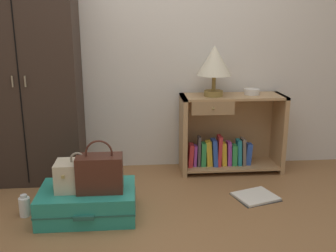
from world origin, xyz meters
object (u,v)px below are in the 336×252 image
at_px(bowl, 252,92).
at_px(wardrobe, 27,77).
at_px(train_case, 78,175).
at_px(bottle, 25,206).
at_px(suitcase_large, 88,202).
at_px(handbag, 100,173).
at_px(bookshelf, 228,135).
at_px(open_book_on_floor, 256,197).
at_px(table_lamp, 214,62).

bearing_deg(bowl, wardrobe, -178.04).
height_order(train_case, bottle, train_case).
height_order(suitcase_large, handbag, handbag).
xyz_separation_m(bookshelf, bottle, (-1.69, -0.79, -0.27)).
xyz_separation_m(handbag, open_book_on_floor, (1.22, 0.23, -0.34)).
xyz_separation_m(bookshelf, bowl, (0.21, 0.01, 0.41)).
relative_size(table_lamp, bottle, 2.70).
bearing_deg(bowl, open_book_on_floor, -100.23).
xyz_separation_m(bookshelf, suitcase_large, (-1.23, -0.82, -0.24)).
height_order(table_lamp, open_book_on_floor, table_lamp).
distance_m(table_lamp, bowl, 0.46).
xyz_separation_m(wardrobe, open_book_on_floor, (1.89, -0.57, -0.92)).
bearing_deg(bottle, handbag, -7.69).
distance_m(table_lamp, handbag, 1.45).
bearing_deg(handbag, bookshelf, 37.53).
height_order(wardrobe, table_lamp, wardrobe).
relative_size(wardrobe, handbag, 4.86).
distance_m(suitcase_large, handbag, 0.27).
relative_size(wardrobe, suitcase_large, 2.65).
relative_size(bowl, handbag, 0.37).
relative_size(bowl, bottle, 0.83).
height_order(table_lamp, train_case, table_lamp).
distance_m(suitcase_large, train_case, 0.22).
distance_m(wardrobe, suitcase_large, 1.25).
xyz_separation_m(bookshelf, open_book_on_floor, (0.10, -0.63, -0.34)).
distance_m(handbag, bottle, 0.63).
distance_m(table_lamp, open_book_on_floor, 1.22).
xyz_separation_m(wardrobe, suitcase_large, (0.56, -0.76, -0.82)).
bearing_deg(suitcase_large, wardrobe, 126.32).
height_order(handbag, open_book_on_floor, handbag).
distance_m(table_lamp, train_case, 1.55).
xyz_separation_m(bookshelf, handbag, (-1.13, -0.87, 0.01)).
xyz_separation_m(bowl, suitcase_large, (-1.44, -0.83, -0.65)).
relative_size(suitcase_large, bottle, 4.16).
xyz_separation_m(handbag, bottle, (-0.57, 0.08, -0.27)).
bearing_deg(wardrobe, bowl, 1.96).
bearing_deg(bottle, train_case, -4.71).
distance_m(bowl, suitcase_large, 1.79).
distance_m(table_lamp, suitcase_large, 1.62).
xyz_separation_m(bookshelf, train_case, (-1.29, -0.82, -0.02)).
distance_m(table_lamp, bottle, 1.96).
bearing_deg(suitcase_large, table_lamp, 36.37).
bearing_deg(train_case, wardrobe, 123.48).
bearing_deg(open_book_on_floor, train_case, -172.10).
relative_size(wardrobe, train_case, 5.82).
height_order(bowl, suitcase_large, bowl).
height_order(bookshelf, bowl, bowl).
distance_m(train_case, open_book_on_floor, 1.43).
relative_size(table_lamp, suitcase_large, 0.65).
bearing_deg(suitcase_large, open_book_on_floor, 8.18).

